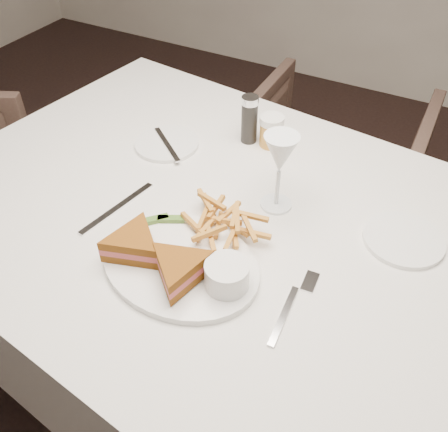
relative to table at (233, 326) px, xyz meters
name	(u,v)px	position (x,y,z in m)	size (l,w,h in m)	color
table	(233,326)	(0.00, 0.00, 0.00)	(1.39, 0.93, 0.75)	silver
chair_far	(329,166)	(-0.03, 0.85, -0.05)	(0.63, 0.59, 0.65)	#4B372E
table_setting	(215,222)	(-0.01, -0.06, 0.41)	(0.76, 0.66, 0.18)	white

